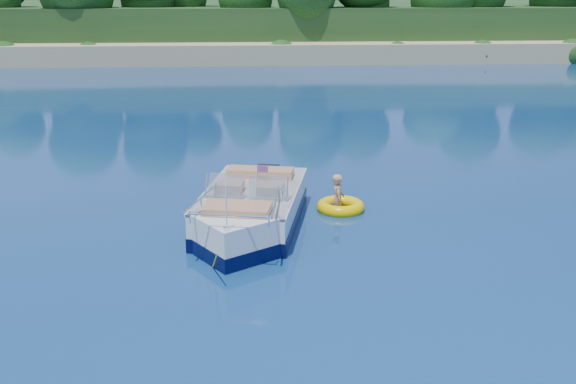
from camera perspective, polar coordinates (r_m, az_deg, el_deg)
name	(u,v)px	position (r m, az deg, el deg)	size (l,w,h in m)	color
ground	(388,234)	(15.20, 8.92, -3.67)	(160.00, 160.00, 0.00)	#0B1F4D
shoreline	(272,28)	(77.77, -1.48, 14.33)	(170.00, 59.00, 6.00)	tan
motorboat	(250,214)	(15.17, -3.43, -1.94)	(2.96, 6.05, 2.03)	silver
tow_tube	(341,207)	(16.64, 4.70, -1.30)	(1.53, 1.53, 0.33)	#FDC800
boy	(337,209)	(16.72, 4.41, -1.51)	(0.51, 0.34, 1.40)	tan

